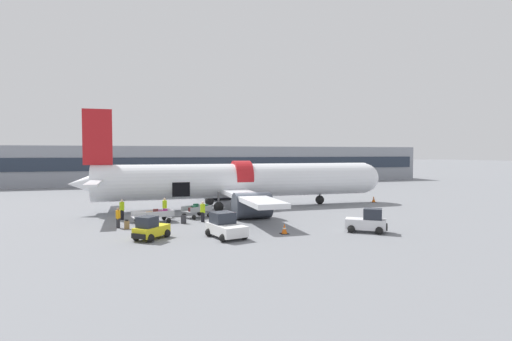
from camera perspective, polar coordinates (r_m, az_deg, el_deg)
name	(u,v)px	position (r m, az deg, el deg)	size (l,w,h in m)	color
ground_plane	(242,219)	(35.76, -2.06, -6.89)	(500.00, 500.00, 0.00)	slate
terminal_strip	(182,165)	(80.10, -10.56, 0.85)	(98.95, 12.71, 7.06)	gray
airplane	(237,182)	(42.56, -2.70, -1.61)	(33.65, 27.80, 10.06)	white
baggage_tug_lead	(150,230)	(28.21, -14.84, -8.15)	(2.64, 2.74, 1.61)	yellow
baggage_tug_mid	(225,227)	(27.96, -4.41, -8.01)	(2.68, 3.61, 1.71)	white
baggage_tug_rear	(367,222)	(30.79, 15.64, -7.13)	(3.13, 2.68, 1.77)	silver
baggage_cart_loading	(155,216)	(34.86, -14.29, -6.30)	(4.31, 2.33, 1.14)	#B7BABF
baggage_cart_queued	(197,211)	(36.75, -8.38, -5.72)	(3.29, 2.51, 1.21)	#999BA0
ground_crew_loader_a	(165,207)	(37.24, -12.91, -5.13)	(0.54, 0.60, 1.77)	black
ground_crew_loader_b	(203,211)	(34.22, -7.63, -5.78)	(0.54, 0.59, 1.75)	black
ground_crew_driver	(122,209)	(36.88, -18.61, -5.25)	(0.55, 0.60, 1.80)	black
ground_crew_supervisor	(118,217)	(33.05, -19.10, -6.34)	(0.40, 0.56, 1.59)	#2D2D33
suitcase_on_tarmac_upright	(184,219)	(33.83, -10.30, -6.86)	(0.47, 0.37, 0.82)	#2D2D33
suitcase_on_tarmac_spare	(127,225)	(32.46, -17.97, -7.42)	(0.39, 0.23, 0.74)	olive
safety_cone_nose	(374,199)	(49.33, 16.46, -3.98)	(0.58, 0.58, 0.73)	black
safety_cone_engine_left	(284,229)	(29.23, 4.08, -8.36)	(0.60, 0.60, 0.72)	black
safety_cone_wingtip	(267,213)	(36.85, 1.57, -6.05)	(0.59, 0.59, 0.75)	black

